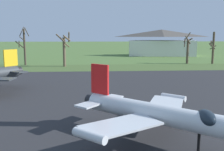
# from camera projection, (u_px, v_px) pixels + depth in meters

# --- Properties ---
(asphalt_apron) EXTENTS (74.76, 54.20, 0.05)m
(asphalt_apron) POSITION_uv_depth(u_px,v_px,m) (117.00, 110.00, 24.73)
(asphalt_apron) COLOR #28282B
(asphalt_apron) RESTS_ON ground
(grass_verge_strip) EXTENTS (134.76, 12.00, 0.06)m
(grass_verge_strip) POSITION_uv_depth(u_px,v_px,m) (104.00, 68.00, 57.35)
(grass_verge_strip) COLOR #465E2D
(grass_verge_strip) RESTS_ON ground
(jet_fighter_front_left) EXTENTS (12.34, 11.70, 4.98)m
(jet_fighter_front_left) POSITION_uv_depth(u_px,v_px,m) (166.00, 115.00, 16.85)
(jet_fighter_front_left) COLOR silver
(jet_fighter_front_left) RESTS_ON ground
(bare_tree_left_of_center) EXTENTS (3.22, 3.20, 9.31)m
(bare_tree_left_of_center) POSITION_uv_depth(u_px,v_px,m) (24.00, 45.00, 61.95)
(bare_tree_left_of_center) COLOR #42382D
(bare_tree_left_of_center) RESTS_ON ground
(bare_tree_center) EXTENTS (3.34, 3.21, 8.03)m
(bare_tree_center) POSITION_uv_depth(u_px,v_px,m) (65.00, 48.00, 58.60)
(bare_tree_center) COLOR brown
(bare_tree_center) RESTS_ON ground
(bare_tree_right_of_center) EXTENTS (2.43, 2.24, 8.02)m
(bare_tree_right_of_center) POSITION_uv_depth(u_px,v_px,m) (187.00, 49.00, 65.64)
(bare_tree_right_of_center) COLOR brown
(bare_tree_right_of_center) RESTS_ON ground
(bare_tree_far_right) EXTENTS (2.22, 2.25, 8.09)m
(bare_tree_far_right) POSITION_uv_depth(u_px,v_px,m) (213.00, 48.00, 64.56)
(bare_tree_far_right) COLOR brown
(bare_tree_far_right) RESTS_ON ground
(visitor_building) EXTENTS (25.05, 12.41, 9.29)m
(visitor_building) POSITION_uv_depth(u_px,v_px,m) (161.00, 43.00, 91.49)
(visitor_building) COLOR silver
(visitor_building) RESTS_ON ground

